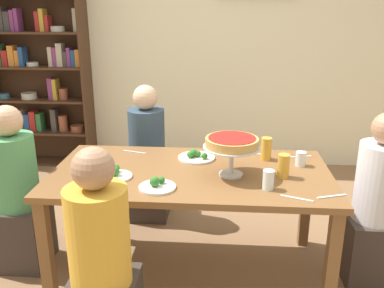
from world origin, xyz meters
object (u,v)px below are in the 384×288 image
(bookshelf, at_px, (39,63))
(beer_glass_amber_short, at_px, (284,166))
(water_glass_clear_far, at_px, (268,180))
(diner_far_left, at_px, (148,162))
(cutlery_fork_near, at_px, (249,153))
(cutlery_knife_near, at_px, (297,198))
(dining_table, at_px, (191,183))
(water_glass_clear_near, at_px, (301,159))
(cutlery_spare_fork, at_px, (135,152))
(deep_dish_pizza_stand, at_px, (232,144))
(diner_head_west, at_px, (18,200))
(beer_glass_amber_tall, at_px, (266,149))
(salad_plate_near_diner, at_px, (115,174))
(salad_plate_far_diner, at_px, (157,185))
(salad_plate_spare, at_px, (196,156))
(cutlery_knife_far, at_px, (332,196))
(diner_near_left, at_px, (102,274))
(cutlery_fork_far, at_px, (299,157))
(diner_head_east, at_px, (376,212))

(bookshelf, xyz_separation_m, beer_glass_amber_short, (2.41, -2.06, -0.34))
(beer_glass_amber_short, xyz_separation_m, water_glass_clear_far, (-0.11, -0.19, -0.02))
(bookshelf, distance_m, diner_far_left, 1.98)
(cutlery_fork_near, bearing_deg, cutlery_knife_near, 128.67)
(dining_table, relative_size, water_glass_clear_near, 18.54)
(cutlery_fork_near, distance_m, cutlery_spare_fork, 0.82)
(deep_dish_pizza_stand, bearing_deg, cutlery_spare_fork, 151.35)
(diner_head_west, relative_size, water_glass_clear_near, 11.97)
(beer_glass_amber_tall, bearing_deg, beer_glass_amber_short, -76.21)
(diner_far_left, height_order, salad_plate_near_diner, diner_far_left)
(cutlery_spare_fork, bearing_deg, diner_head_west, 40.66)
(beer_glass_amber_tall, bearing_deg, salad_plate_far_diner, -141.63)
(deep_dish_pizza_stand, distance_m, salad_plate_spare, 0.41)
(cutlery_knife_far, bearing_deg, diner_near_left, -178.19)
(salad_plate_spare, xyz_separation_m, cutlery_fork_far, (0.72, 0.09, -0.01))
(salad_plate_far_diner, relative_size, cutlery_fork_far, 1.21)
(salad_plate_far_diner, xyz_separation_m, cutlery_knife_far, (0.98, -0.04, -0.01))
(diner_far_left, relative_size, water_glass_clear_far, 9.89)
(bookshelf, bearing_deg, beer_glass_amber_tall, -36.89)
(salad_plate_far_diner, bearing_deg, beer_glass_amber_tall, 38.37)
(bookshelf, distance_m, salad_plate_far_diner, 2.86)
(water_glass_clear_far, relative_size, cutlery_fork_far, 0.65)
(water_glass_clear_near, relative_size, cutlery_fork_near, 0.53)
(cutlery_spare_fork, bearing_deg, deep_dish_pizza_stand, 168.58)
(cutlery_fork_near, xyz_separation_m, cutlery_fork_far, (0.35, -0.06, 0.00))
(cutlery_fork_near, relative_size, cutlery_knife_near, 1.00)
(cutlery_knife_near, distance_m, cutlery_knife_far, 0.20)
(diner_head_west, bearing_deg, beer_glass_amber_tall, 8.47)
(deep_dish_pizza_stand, xyz_separation_m, beer_glass_amber_short, (0.32, -0.01, -0.13))
(deep_dish_pizza_stand, height_order, salad_plate_near_diner, deep_dish_pizza_stand)
(diner_head_west, distance_m, water_glass_clear_near, 1.92)
(diner_far_left, relative_size, cutlery_fork_near, 6.39)
(diner_far_left, height_order, beer_glass_amber_short, diner_far_left)
(diner_far_left, distance_m, diner_head_east, 1.79)
(beer_glass_amber_short, bearing_deg, cutlery_spare_fork, 159.11)
(cutlery_knife_near, bearing_deg, salad_plate_near_diner, -170.79)
(deep_dish_pizza_stand, distance_m, cutlery_knife_far, 0.65)
(salad_plate_far_diner, xyz_separation_m, beer_glass_amber_short, (0.75, 0.22, 0.06))
(cutlery_knife_near, distance_m, cutlery_spare_fork, 1.25)
(beer_glass_amber_tall, height_order, cutlery_spare_fork, beer_glass_amber_tall)
(cutlery_spare_fork, bearing_deg, diner_head_east, -174.13)
(bookshelf, height_order, deep_dish_pizza_stand, bookshelf)
(beer_glass_amber_short, height_order, cutlery_fork_far, beer_glass_amber_short)
(beer_glass_amber_tall, relative_size, cutlery_knife_near, 0.86)
(cutlery_fork_near, bearing_deg, beer_glass_amber_tall, 153.06)
(water_glass_clear_far, bearing_deg, cutlery_fork_far, 64.13)
(dining_table, bearing_deg, diner_far_left, 118.87)
(cutlery_knife_near, height_order, cutlery_knife_far, same)
(beer_glass_amber_tall, xyz_separation_m, cutlery_fork_far, (0.24, 0.06, -0.08))
(diner_near_left, height_order, diner_head_east, same)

